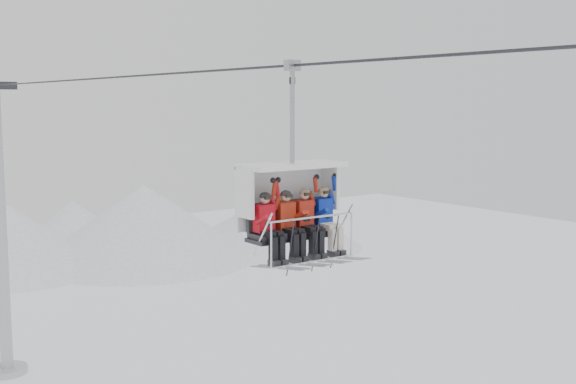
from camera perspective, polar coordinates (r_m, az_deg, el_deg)
lift_tower_right at (r=35.53m, az=-21.70°, el=-4.40°), size 2.00×1.80×13.48m
haul_cable at (r=14.66m, az=-0.00°, el=9.95°), size 0.06×50.00×0.06m
chairlift_carrier at (r=14.75m, az=0.06°, el=-0.42°), size 2.21×1.17×3.98m
skier_far_left at (r=14.15m, az=-1.61°, el=-2.64°), size 0.38×1.69×1.52m
skier_center_left at (r=14.44m, az=0.05°, el=-2.43°), size 0.38×1.69×1.52m
skier_center_right at (r=14.73m, az=1.52°, el=-2.25°), size 0.38×1.69×1.52m
skier_far_right at (r=15.04m, az=3.03°, el=-2.06°), size 0.38×1.69×1.52m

